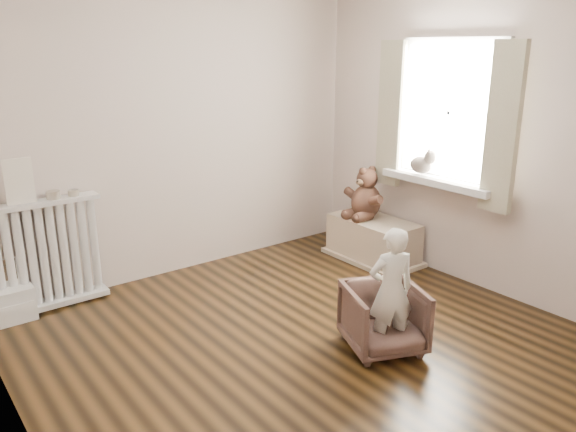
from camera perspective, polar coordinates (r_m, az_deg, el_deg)
floor at (r=4.01m, az=2.26°, el=-12.92°), size 3.60×3.60×0.01m
back_wall at (r=5.04m, az=-10.86°, el=8.73°), size 3.60×0.02×2.60m
left_wall at (r=2.79m, az=-27.25°, el=0.57°), size 0.02×3.60×2.60m
right_wall at (r=4.88m, az=19.13°, el=7.84°), size 0.02×3.60×2.60m
window at (r=5.00m, az=16.16°, el=10.05°), size 0.03×0.90×1.10m
window_sill at (r=5.03m, az=15.01°, el=3.44°), size 0.22×1.10×0.06m
curtain_left at (r=4.60m, az=20.97°, el=8.29°), size 0.06×0.26×1.30m
curtain_right at (r=5.28m, az=10.38°, el=10.11°), size 0.06×0.26×1.30m
radiator at (r=4.74m, az=-23.06°, el=-4.27°), size 0.83×0.16×0.88m
paper_doll at (r=4.53m, az=-25.67°, el=3.20°), size 0.20×0.02×0.34m
tin_a at (r=4.61m, az=-22.74°, el=2.00°), size 0.10×0.10×0.06m
tin_b at (r=4.65m, az=-20.97°, el=2.21°), size 0.08×0.08×0.04m
toy_vanity at (r=4.70m, az=-26.45°, el=-6.41°), size 0.30×0.22×0.48m
armchair at (r=3.91m, az=9.70°, el=-10.21°), size 0.64×0.65×0.46m
child at (r=3.78m, az=10.42°, el=-7.43°), size 0.37×0.31×0.87m
toy_bench at (r=5.47m, az=8.65°, el=-2.39°), size 0.45×0.85×0.40m
teddy_bear at (r=5.40m, az=7.98°, el=2.59°), size 0.41×0.32×0.49m
plush_cat at (r=5.10m, az=13.43°, el=5.25°), size 0.20×0.29×0.23m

